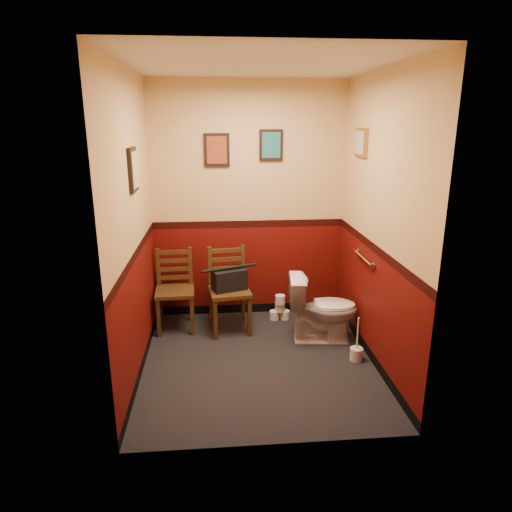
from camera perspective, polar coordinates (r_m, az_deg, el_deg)
The scene contains 17 objects.
floor at distance 4.57m, azimuth 0.28°, elevation -13.01°, with size 2.20×2.40×0.00m, color black.
ceiling at distance 4.01m, azimuth 0.34°, elevation 22.91°, with size 2.20×2.40×0.00m, color silver.
wall_back at distance 5.25m, azimuth -0.92°, elevation 6.60°, with size 2.20×2.70×0.00m, color #4F0B07.
wall_front at distance 2.93m, azimuth 2.51°, elevation -1.43°, with size 2.20×2.70×0.00m, color #4F0B07.
wall_left at distance 4.13m, azimuth -15.10°, elevation 3.30°, with size 2.40×2.70×0.00m, color #4F0B07.
wall_right at distance 4.32m, azimuth 15.02°, elevation 3.88°, with size 2.40×2.70×0.00m, color #4F0B07.
grab_bar at distance 4.64m, azimuth 13.27°, elevation -0.26°, with size 0.05×0.56×0.06m.
framed_print_back_a at distance 5.15m, azimuth -4.93°, elevation 13.06°, with size 0.28×0.04×0.36m.
framed_print_back_b at distance 5.19m, azimuth 1.89°, elevation 13.69°, with size 0.26×0.04×0.34m.
framed_print_left at distance 4.14m, azimuth -15.10°, elevation 10.37°, with size 0.04×0.30×0.38m.
framed_print_right at distance 4.79m, azimuth 12.95°, elevation 13.67°, with size 0.04×0.34×0.28m.
toilet at distance 4.89m, azimuth 8.33°, elevation -6.56°, with size 0.40×0.72×0.71m, color white.
toilet_brush at distance 4.67m, azimuth 12.43°, elevation -11.77°, with size 0.13×0.13×0.45m.
chair_left at distance 5.16m, azimuth -10.09°, elevation -4.20°, with size 0.44×0.44×0.90m.
chair_right at distance 5.05m, azimuth -3.40°, elevation -4.26°, with size 0.48×0.48×0.93m.
handbag at distance 4.97m, azimuth -3.35°, elevation -2.96°, with size 0.40×0.30×0.27m.
tp_stack at distance 5.41m, azimuth 2.99°, elevation -6.65°, with size 0.24×0.15×0.31m.
Camera 1 is at (-0.37, -3.96, 2.25)m, focal length 32.00 mm.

